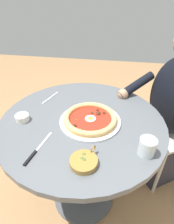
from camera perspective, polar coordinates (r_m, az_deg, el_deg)
ground_plane at (r=1.57m, az=-1.08°, el=-24.45°), size 6.00×6.00×0.02m
dining_table at (r=1.10m, az=-1.41°, el=-9.01°), size 0.89×0.89×0.73m
pizza_on_plate at (r=0.98m, az=1.00°, el=-2.13°), size 0.32×0.32×0.04m
water_glass at (r=0.84m, az=18.00°, el=-10.48°), size 0.07×0.07×0.08m
steak_knife at (r=0.85m, az=-15.86°, el=-11.95°), size 0.05×0.21×0.01m
ramekin_capers at (r=1.04m, az=-19.40°, el=-1.62°), size 0.07×0.07×0.03m
olive_pan at (r=0.78m, az=-0.98°, el=-15.03°), size 0.12×0.13×0.05m
fork_utensil at (r=1.21m, az=-11.23°, el=4.40°), size 0.06×0.16×0.00m
diner_person at (r=1.44m, az=23.00°, el=-2.96°), size 0.58×0.44×1.17m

